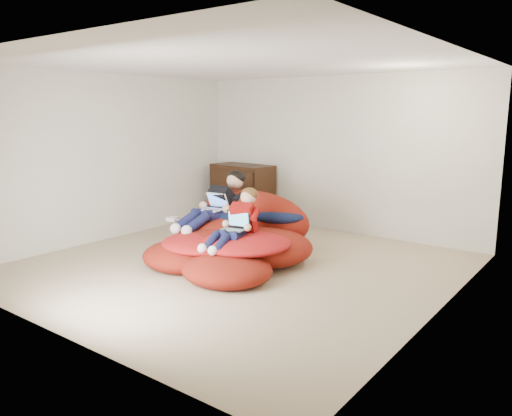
{
  "coord_description": "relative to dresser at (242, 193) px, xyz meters",
  "views": [
    {
      "loc": [
        3.85,
        -4.73,
        1.92
      ],
      "look_at": [
        0.02,
        0.36,
        0.7
      ],
      "focal_mm": 35.0,
      "sensor_mm": 36.0,
      "label": 1
    }
  ],
  "objects": [
    {
      "name": "room_shell",
      "position": [
        1.68,
        -2.2,
        -0.28
      ],
      "size": [
        5.1,
        5.1,
        2.77
      ],
      "color": "tan",
      "rests_on": "ground"
    },
    {
      "name": "dresser",
      "position": [
        0.0,
        0.0,
        0.0
      ],
      "size": [
        1.17,
        0.68,
        1.01
      ],
      "color": "black",
      "rests_on": "ground"
    },
    {
      "name": "beanbag_pile",
      "position": [
        1.38,
        -1.88,
        -0.24
      ],
      "size": [
        2.2,
        2.34,
        0.88
      ],
      "color": "maroon",
      "rests_on": "ground"
    },
    {
      "name": "cream_pillow",
      "position": [
        0.91,
        -1.1,
        0.12
      ],
      "size": [
        0.43,
        0.28,
        0.28
      ],
      "primitive_type": "ellipsoid",
      "color": "beige",
      "rests_on": "beanbag_pile"
    },
    {
      "name": "older_boy",
      "position": [
        0.91,
        -1.66,
        0.18
      ],
      "size": [
        0.4,
        1.36,
        0.75
      ],
      "color": "black",
      "rests_on": "beanbag_pile"
    },
    {
      "name": "younger_boy",
      "position": [
        1.73,
        -2.26,
        0.12
      ],
      "size": [
        0.36,
        0.96,
        0.69
      ],
      "color": "#9F110E",
      "rests_on": "beanbag_pile"
    },
    {
      "name": "laptop_white",
      "position": [
        0.91,
        -1.8,
        0.14
      ],
      "size": [
        0.35,
        0.36,
        0.23
      ],
      "color": "silver",
      "rests_on": "older_boy"
    },
    {
      "name": "laptop_black",
      "position": [
        1.73,
        -2.31,
        0.06
      ],
      "size": [
        0.35,
        0.3,
        0.23
      ],
      "color": "black",
      "rests_on": "younger_boy"
    },
    {
      "name": "power_adapter",
      "position": [
        0.36,
        -2.06,
        -0.08
      ],
      "size": [
        0.18,
        0.18,
        0.05
      ],
      "primitive_type": "cube",
      "rotation": [
        0.0,
        0.0,
        0.25
      ],
      "color": "silver",
      "rests_on": "beanbag_pile"
    }
  ]
}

